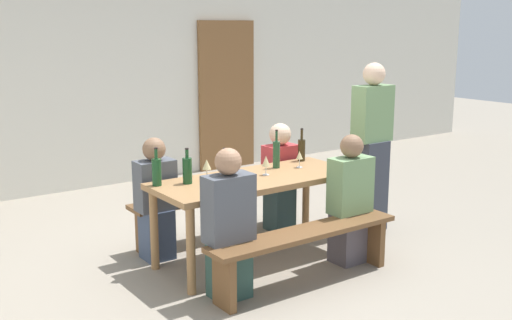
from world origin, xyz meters
TOP-DOWN VIEW (x-y plane):
  - ground_plane at (0.00, 0.00)m, footprint 24.00×24.00m
  - back_wall at (0.00, 3.34)m, footprint 14.00×0.20m
  - wooden_door at (1.77, 3.20)m, footprint 0.90×0.06m
  - tasting_table at (0.00, 0.00)m, footprint 1.83×0.74m
  - bench_near at (0.00, -0.67)m, footprint 1.73×0.30m
  - bench_far at (0.00, 0.67)m, footprint 1.73×0.30m
  - wine_bottle_0 at (-0.39, -0.10)m, footprint 0.07×0.07m
  - wine_bottle_1 at (0.36, 0.18)m, footprint 0.07×0.07m
  - wine_bottle_2 at (-0.59, 0.15)m, footprint 0.08×0.08m
  - wine_bottle_3 at (0.74, 0.28)m, footprint 0.07×0.07m
  - wine_bottle_4 at (-0.83, 0.23)m, footprint 0.08×0.08m
  - wine_glass_0 at (-0.38, 0.18)m, footprint 0.08×0.08m
  - wine_glass_1 at (0.11, 0.01)m, footprint 0.07×0.07m
  - wine_glass_2 at (0.53, 0.06)m, footprint 0.06×0.06m
  - seated_guest_near_0 at (-0.62, -0.52)m, footprint 0.37×0.24m
  - seated_guest_near_1 at (0.62, -0.52)m, footprint 0.38×0.24m
  - seated_guest_far_0 at (-0.71, 0.52)m, footprint 0.34×0.24m
  - seated_guest_far_1 at (0.66, 0.52)m, footprint 0.33×0.24m
  - standing_host at (1.41, 0.01)m, footprint 0.40×0.24m

SIDE VIEW (x-z plane):
  - ground_plane at x=0.00m, z-range 0.00..0.00m
  - bench_near at x=0.00m, z-range 0.12..0.57m
  - bench_far at x=0.00m, z-range 0.12..0.57m
  - seated_guest_far_0 at x=-0.71m, z-range -0.02..1.07m
  - seated_guest_far_1 at x=0.66m, z-range -0.01..1.08m
  - seated_guest_near_1 at x=0.62m, z-range -0.03..1.11m
  - seated_guest_near_0 at x=-0.62m, z-range -0.03..1.13m
  - tasting_table at x=0.00m, z-range 0.29..1.04m
  - standing_host at x=1.41m, z-range -0.02..1.66m
  - wine_glass_2 at x=0.53m, z-range 0.78..0.94m
  - wine_bottle_3 at x=0.74m, z-range 0.70..1.02m
  - wine_bottle_2 at x=-0.59m, z-range 0.71..1.01m
  - wine_bottle_4 at x=-0.83m, z-range 0.71..1.03m
  - wine_glass_1 at x=0.11m, z-range 0.78..0.96m
  - wine_glass_0 at x=-0.38m, z-range 0.79..0.96m
  - wine_bottle_0 at x=-0.39m, z-range 0.71..1.03m
  - wine_bottle_1 at x=0.36m, z-range 0.70..1.06m
  - wooden_door at x=1.77m, z-range 0.00..2.10m
  - back_wall at x=0.00m, z-range 0.00..3.20m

